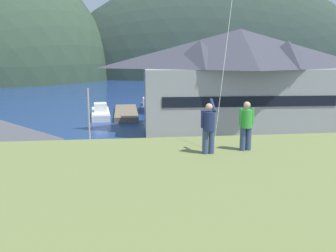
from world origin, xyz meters
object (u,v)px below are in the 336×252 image
Objects in this scene: parked_car_back_row_left at (127,192)px; parked_car_mid_row_center at (260,186)px; moored_boat_outer_mooring at (148,106)px; parked_car_lone_by_shed at (270,154)px; person_kite_flyer at (209,126)px; wharf_dock at (126,113)px; parked_car_front_row_red at (219,161)px; harbor_lodge at (239,77)px; person_companion at (246,124)px; parked_car_mid_row_far at (77,162)px; moored_boat_wharfside at (101,113)px; parked_car_back_row_right at (9,198)px; parked_car_mid_row_near at (332,151)px; parking_light_pole at (89,118)px.

parked_car_back_row_left and parked_car_mid_row_center have the same top height.
moored_boat_outer_mooring reaches higher than parked_car_lone_by_shed.
parked_car_mid_row_center is at bearing 58.28° from person_kite_flyer.
wharf_dock is 2.85× the size of parked_car_back_row_left.
moored_boat_outer_mooring is 1.55× the size of parked_car_back_row_left.
parked_car_front_row_red and parked_car_back_row_left have the same top height.
moored_boat_outer_mooring is 1.56× the size of parked_car_mid_row_center.
person_companion is (-9.04, -29.55, 0.41)m from harbor_lodge.
harbor_lodge is 13.52× the size of person_companion.
parked_car_back_row_left is at bearing -60.76° from parked_car_mid_row_far.
moored_boat_wharfside is at bearing 100.79° from person_companion.
parked_car_lone_by_shed is (-1.71, -14.19, -5.15)m from harbor_lodge.
wharf_dock is 1.84× the size of moored_boat_outer_mooring.
person_kite_flyer is (-0.82, -45.27, 5.91)m from moored_boat_outer_mooring.
parked_car_lone_by_shed reaches higher than wharf_dock.
person_kite_flyer is at bearing -41.90° from parked_car_back_row_right.
parked_car_mid_row_near is 20.56m from parked_car_mid_row_far.
person_companion is at bearing 11.08° from person_kite_flyer.
wharf_dock is at bearing 122.47° from parked_car_mid_row_near.
moored_boat_wharfside is 4.18× the size of person_kite_flyer.
moored_boat_wharfside is at bearing -142.32° from moored_boat_outer_mooring.
person_kite_flyer is at bearing -86.49° from wharf_dock.
parked_car_mid_row_near is at bearing -75.39° from harbor_lodge.
moored_boat_outer_mooring is (-9.63, 15.44, -5.49)m from harbor_lodge.
moored_boat_wharfside reaches higher than parked_car_mid_row_far.
harbor_lodge is 5.44× the size of parked_car_mid_row_center.
moored_boat_wharfside is 31.67m from parked_car_back_row_right.
person_companion is at bearing -37.00° from parked_car_back_row_right.
parked_car_back_row_right is at bearing -178.95° from parked_car_back_row_left.
parked_car_front_row_red is 11.48m from parking_light_pole.
parked_car_back_row_left is 1.04× the size of parked_car_mid_row_far.
parked_car_front_row_red is (3.37, -31.12, 0.34)m from moored_boat_outer_mooring.
moored_boat_outer_mooring is 36.94m from parked_car_back_row_left.
moored_boat_outer_mooring is 45.38m from person_companion.
parked_car_mid_row_center is at bearing -28.85° from parked_car_mid_row_far.
parked_car_mid_row_far is (-20.55, -0.68, 0.00)m from parked_car_mid_row_near.
person_kite_flyer is at bearing -81.26° from moored_boat_wharfside.
parked_car_mid_row_far is at bearing 117.95° from person_companion.
parked_car_mid_row_far is at bearing -103.48° from moored_boat_outer_mooring.
harbor_lodge is 22.46m from parked_car_mid_row_center.
parking_light_pole reaches higher than moored_boat_wharfside.
parked_car_back_row_right is 11.64m from parking_light_pole.
parked_car_mid_row_far is at bearing -138.78° from harbor_lodge.
parked_car_mid_row_far is at bearing -98.61° from parking_light_pole.
moored_boat_wharfside is 1.80× the size of parked_car_back_row_right.
harbor_lodge reaches higher than parked_car_mid_row_near.
parked_car_back_row_right and parked_car_mid_row_far have the same top height.
wharf_dock is at bearing 89.68° from parked_car_back_row_left.
moored_boat_outer_mooring is at bearing 90.75° from person_companion.
parked_car_back_row_right is 2.32× the size of person_kite_flyer.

